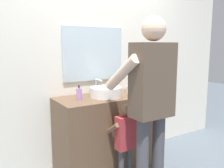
{
  "coord_description": "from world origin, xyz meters",
  "views": [
    {
      "loc": [
        -1.36,
        -2.03,
        1.44
      ],
      "look_at": [
        0.0,
        0.15,
        1.03
      ],
      "focal_mm": 39.03,
      "sensor_mm": 36.0,
      "label": 1
    }
  ],
  "objects": [
    {
      "name": "child_toddler",
      "position": [
        0.0,
        -0.1,
        0.51
      ],
      "size": [
        0.26,
        0.27,
        0.86
      ],
      "color": "#47474C",
      "rests_on": "ground"
    },
    {
      "name": "sink_basin",
      "position": [
        0.0,
        0.28,
        0.92
      ],
      "size": [
        0.35,
        0.35,
        0.11
      ],
      "color": "white",
      "rests_on": "vanity_cabinet"
    },
    {
      "name": "vanity_cabinet",
      "position": [
        0.0,
        0.3,
        0.43
      ],
      "size": [
        1.1,
        0.54,
        0.87
      ],
      "primitive_type": "cube",
      "color": "brown",
      "rests_on": "ground"
    },
    {
      "name": "toothbrush_cup",
      "position": [
        0.32,
        0.28,
        0.92
      ],
      "size": [
        0.07,
        0.07,
        0.21
      ],
      "color": "silver",
      "rests_on": "vanity_cabinet"
    },
    {
      "name": "soap_bottle",
      "position": [
        -0.33,
        0.27,
        0.93
      ],
      "size": [
        0.06,
        0.06,
        0.17
      ],
      "color": "#B27FC6",
      "rests_on": "vanity_cabinet"
    },
    {
      "name": "back_wall",
      "position": [
        0.0,
        0.62,
        1.35
      ],
      "size": [
        4.4,
        0.1,
        2.7
      ],
      "color": "silver",
      "rests_on": "ground"
    },
    {
      "name": "faucet",
      "position": [
        0.0,
        0.49,
        0.95
      ],
      "size": [
        0.18,
        0.14,
        0.18
      ],
      "color": "#B7BABF",
      "rests_on": "vanity_cabinet"
    },
    {
      "name": "adult_parent",
      "position": [
        0.11,
        -0.35,
        1.02
      ],
      "size": [
        0.53,
        0.55,
        1.7
      ],
      "color": "#47474C",
      "rests_on": "ground"
    }
  ]
}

